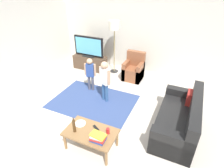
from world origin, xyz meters
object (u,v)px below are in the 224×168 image
floor_lamp (114,28)px  bottle (74,126)px  child_center (105,78)px  tv_stand (90,63)px  tv (89,47)px  coffee_table (91,133)px  book_stack (98,137)px  plate (80,124)px  armchair (134,70)px  couch (181,120)px  child_near_tv (90,72)px  tv_remote (96,128)px  soda_can (108,131)px

floor_lamp → bottle: bearing=-78.5°
floor_lamp → child_center: bearing=-73.9°
floor_lamp → tv_stand: bearing=-170.4°
tv → coffee_table: size_ratio=1.10×
book_stack → bottle: bearing=179.4°
book_stack → plate: 0.58m
armchair → book_stack: bearing=-82.8°
child_center → tv: bearing=131.9°
floor_lamp → coffee_table: size_ratio=1.78×
couch → floor_lamp: floor_lamp is taller
floor_lamp → child_center: floor_lamp is taller
couch → floor_lamp: bearing=140.3°
couch → floor_lamp: 3.50m
couch → plate: 2.15m
plate → book_stack: bearing=-23.1°
book_stack → tv_stand: bearing=122.7°
tv → armchair: tv is taller
child_near_tv → tv_remote: bearing=-56.9°
child_near_tv → soda_can: bearing=-51.5°
tv → tv_remote: tv is taller
tv_stand → soda_can: size_ratio=10.00×
coffee_table → child_center: bearing=106.9°
child_near_tv → book_stack: (1.33, -2.01, -0.12)m
armchair → child_near_tv: child_near_tv is taller
child_near_tv → plate: child_near_tv is taller
coffee_table → plate: plate is taller
book_stack → floor_lamp: bearing=109.4°
couch → coffee_table: couch is taller
soda_can → bottle: bearing=-159.9°
tv_stand → tv_remote: tv_stand is taller
tv_remote → book_stack: bearing=-24.1°
tv_stand → armchair: armchair is taller
soda_can → tv: bearing=125.9°
child_center → soda_can: size_ratio=9.64×
child_near_tv → tv: bearing=121.8°
bottle → soda_can: 0.64m
child_center → couch: bearing=-10.1°
child_near_tv → bottle: (0.82, -2.01, -0.05)m
tv_stand → bottle: 3.65m
child_near_tv → book_stack: bearing=-56.5°
tv → child_near_tv: (0.77, -1.24, -0.24)m
armchair → child_center: bearing=-101.0°
book_stack → tv_remote: book_stack is taller
armchair → floor_lamp: 1.49m
tv → bottle: (1.59, -3.25, -0.29)m
child_center → plate: 1.51m
coffee_table → book_stack: bearing=-28.7°
book_stack → bottle: size_ratio=0.88×
soda_can → plate: soda_can is taller
child_center → plate: bearing=-83.1°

